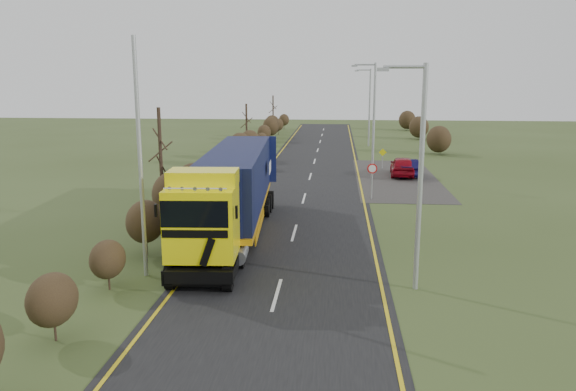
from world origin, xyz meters
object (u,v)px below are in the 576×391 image
at_px(streetlight_near, 418,170).
at_px(car_blue_sedan, 407,168).
at_px(lorry, 233,188).
at_px(speed_sign, 372,174).
at_px(car_red_hatchback, 403,166).

bearing_deg(streetlight_near, car_blue_sedan, 83.80).
bearing_deg(lorry, speed_sign, 48.99).
relative_size(car_blue_sedan, speed_sign, 1.80).
relative_size(streetlight_near, speed_sign, 3.52).
height_order(lorry, speed_sign, lorry).
height_order(car_red_hatchback, streetlight_near, streetlight_near).
bearing_deg(car_red_hatchback, speed_sign, 75.76).
bearing_deg(speed_sign, streetlight_near, -87.71).
height_order(car_red_hatchback, car_blue_sedan, car_red_hatchback).
bearing_deg(lorry, car_blue_sedan, 56.61).
relative_size(lorry, car_red_hatchback, 3.39).
height_order(lorry, car_red_hatchback, lorry).
xyz_separation_m(car_red_hatchback, speed_sign, (-2.86, -8.71, 0.80)).
bearing_deg(lorry, car_red_hatchback, 57.46).
relative_size(lorry, streetlight_near, 1.91).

